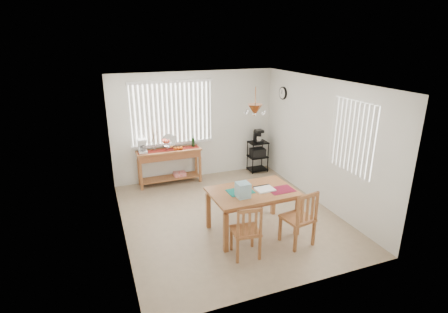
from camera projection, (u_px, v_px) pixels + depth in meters
name	position (u px, v px, depth m)	size (l,w,h in m)	color
ground	(229.00, 216.00, 6.88)	(4.00, 4.50, 0.01)	tan
room_shell	(230.00, 133.00, 6.34)	(4.20, 4.70, 2.70)	white
sideboard	(170.00, 158.00, 8.22)	(1.50, 0.42, 0.84)	#A56537
sideboard_items	(158.00, 145.00, 8.03)	(1.42, 0.35, 0.64)	maroon
wire_cart	(258.00, 154.00, 9.03)	(0.47, 0.37, 0.79)	black
cart_items	(258.00, 136.00, 8.88)	(0.19, 0.22, 0.33)	black
dining_table	(252.00, 195.00, 6.13)	(1.51, 0.99, 0.80)	#A56537
table_items	(249.00, 190.00, 5.90)	(1.15, 0.53, 0.26)	#157669
chair_left	(246.00, 231.00, 5.48)	(0.47, 0.47, 0.92)	#A56537
chair_right	(300.00, 218.00, 5.80)	(0.53, 0.53, 1.00)	#A56537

